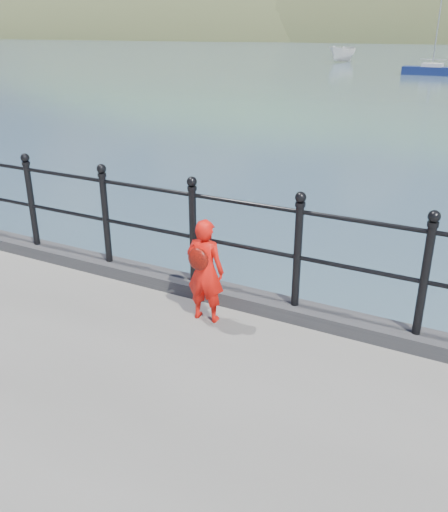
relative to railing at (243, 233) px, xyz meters
The scene contains 6 objects.
ground 1.83m from the railing, 90.00° to the left, with size 600.00×600.00×0.00m, color #2D4251.
kerb 0.75m from the railing, 140.53° to the right, with size 60.00×0.30×0.15m, color #28282B.
railing is the anchor object (origin of this frame).
child 0.57m from the railing, 113.15° to the right, with size 0.42×0.33×1.08m.
launch_white 65.41m from the railing, 105.67° to the left, with size 1.85×4.91×1.90m, color silver.
sailboat_port 47.83m from the railing, 96.11° to the left, with size 4.89×1.81×7.16m.
Camera 1 is at (2.27, -4.83, 3.76)m, focal length 38.00 mm.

